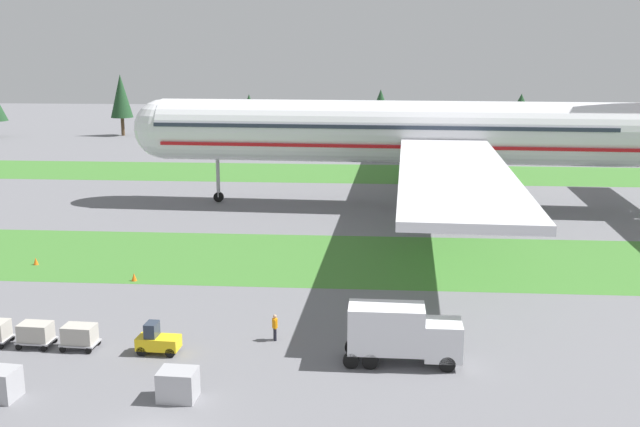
{
  "coord_description": "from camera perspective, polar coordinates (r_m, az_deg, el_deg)",
  "views": [
    {
      "loc": [
        10.62,
        -31.7,
        18.66
      ],
      "look_at": [
        5.92,
        32.16,
        4.0
      ],
      "focal_mm": 41.75,
      "sensor_mm": 36.0,
      "label": 1
    }
  ],
  "objects": [
    {
      "name": "taxiway_marker_0",
      "position": [
        61.88,
        -14.07,
        -4.74
      ],
      "size": [
        0.44,
        0.44,
        0.64
      ],
      "primitive_type": "cone",
      "color": "orange",
      "rests_on": "ground"
    },
    {
      "name": "baggage_tug",
      "position": [
        47.49,
        -12.37,
        -9.49
      ],
      "size": [
        2.67,
        1.44,
        1.97
      ],
      "rotation": [
        0.0,
        0.0,
        -1.63
      ],
      "color": "yellow",
      "rests_on": "ground"
    },
    {
      "name": "airliner",
      "position": [
        86.43,
        8.46,
        6.19
      ],
      "size": [
        70.0,
        86.02,
        24.48
      ],
      "rotation": [
        0.0,
        0.0,
        1.53
      ],
      "color": "silver",
      "rests_on": "ground"
    },
    {
      "name": "catering_truck",
      "position": [
        44.88,
        6.27,
        -9.04
      ],
      "size": [
        6.98,
        2.39,
        3.58
      ],
      "rotation": [
        0.0,
        0.0,
        -1.58
      ],
      "color": "silver",
      "rests_on": "ground"
    },
    {
      "name": "uld_container_2",
      "position": [
        41.57,
        -10.84,
        -12.75
      ],
      "size": [
        2.08,
        1.7,
        1.66
      ],
      "primitive_type": "cube",
      "rotation": [
        0.0,
        0.0,
        -0.05
      ],
      "color": "#A3A3A8",
      "rests_on": "ground"
    },
    {
      "name": "distant_tree_line",
      "position": [
        148.83,
        -0.19,
        8.26
      ],
      "size": [
        193.11,
        10.58,
        12.58
      ],
      "color": "#4C3823",
      "rests_on": "ground"
    },
    {
      "name": "cargo_dolly_second",
      "position": [
        50.58,
        -20.96,
        -8.53
      ],
      "size": [
        2.28,
        1.62,
        1.55
      ],
      "rotation": [
        0.0,
        0.0,
        -1.63
      ],
      "color": "#A3A3A8",
      "rests_on": "ground"
    },
    {
      "name": "grass_strip_far",
      "position": [
        110.24,
        -1.38,
        3.15
      ],
      "size": [
        320.0,
        16.42,
        0.01
      ],
      "primitive_type": "cube",
      "color": "#3D752D",
      "rests_on": "ground"
    },
    {
      "name": "taxiway_marker_1",
      "position": [
        68.86,
        -20.95,
        -3.43
      ],
      "size": [
        0.44,
        0.44,
        0.63
      ],
      "primitive_type": "cone",
      "color": "orange",
      "rests_on": "ground"
    },
    {
      "name": "cargo_dolly_lead",
      "position": [
        49.31,
        -17.95,
        -8.85
      ],
      "size": [
        2.28,
        1.62,
        1.55
      ],
      "rotation": [
        0.0,
        0.0,
        -1.63
      ],
      "color": "#A3A3A8",
      "rests_on": "ground"
    },
    {
      "name": "grass_strip_near",
      "position": [
        66.84,
        -5.11,
        -3.36
      ],
      "size": [
        320.0,
        16.42,
        0.01
      ],
      "primitive_type": "cube",
      "color": "#3D752D",
      "rests_on": "ground"
    },
    {
      "name": "ground_crew_marshaller",
      "position": [
        48.35,
        -3.48,
        -8.62
      ],
      "size": [
        0.36,
        0.54,
        1.74
      ],
      "rotation": [
        0.0,
        0.0,
        4.99
      ],
      "color": "black",
      "rests_on": "ground"
    }
  ]
}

